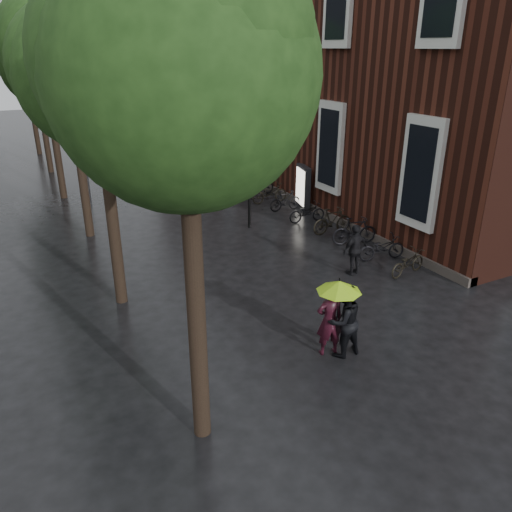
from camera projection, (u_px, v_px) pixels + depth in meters
ground at (400, 399)px, 10.35m from camera, size 120.00×120.00×0.00m
brick_building at (315, 61)px, 28.40m from camera, size 10.20×33.20×12.00m
street_trees at (53, 58)px, 19.24m from camera, size 4.33×34.03×8.91m
person_burgundy at (330, 320)px, 11.57m from camera, size 0.72×0.55×1.78m
person_black at (344, 321)px, 11.53m from camera, size 0.90×0.71×1.81m
lime_umbrella at (339, 286)px, 11.10m from camera, size 1.03×1.03×1.52m
pedestrian_walking at (355, 250)px, 15.76m from camera, size 1.01×0.52×1.66m
parked_bicycles at (281, 197)px, 22.61m from camera, size 2.07×17.45×1.04m
ad_lightbox at (303, 187)px, 22.24m from camera, size 0.29×1.28×1.93m
lamp_post at (249, 169)px, 19.27m from camera, size 0.20×0.20×3.94m
cycle_sign at (88, 169)px, 22.43m from camera, size 0.13×0.46×2.52m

